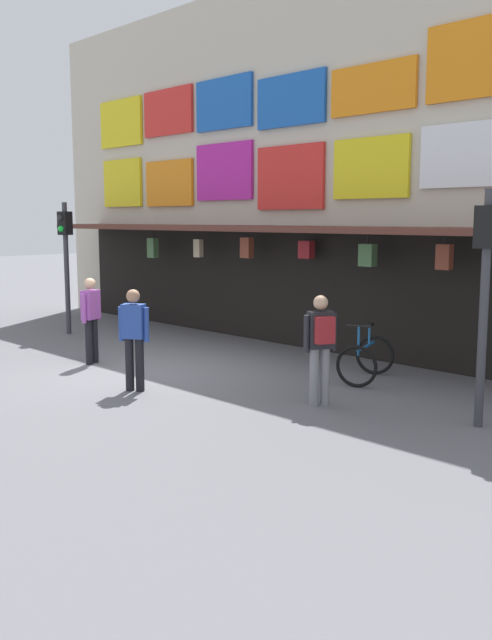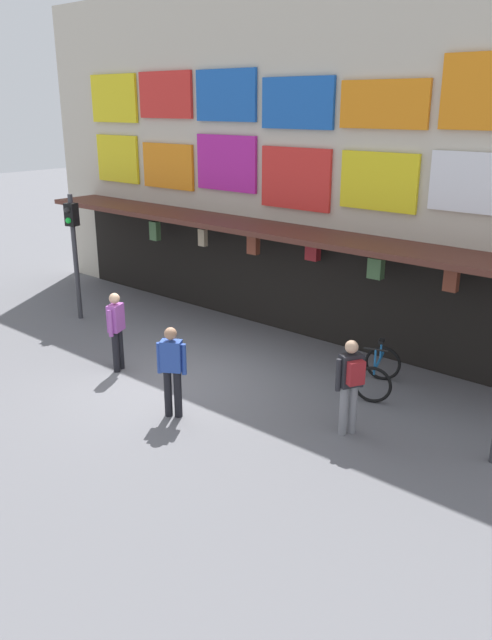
{
  "view_description": "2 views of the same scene",
  "coord_description": "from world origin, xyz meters",
  "px_view_note": "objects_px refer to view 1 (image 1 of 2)",
  "views": [
    {
      "loc": [
        10.25,
        -7.42,
        2.81
      ],
      "look_at": [
        1.97,
        0.69,
        1.11
      ],
      "focal_mm": 38.89,
      "sensor_mm": 36.0,
      "label": 1
    },
    {
      "loc": [
        8.63,
        -7.82,
        5.3
      ],
      "look_at": [
        1.05,
        1.02,
        1.31
      ],
      "focal_mm": 35.56,
      "sensor_mm": 36.0,
      "label": 2
    }
  ],
  "objects_px": {
    "pedestrian_in_white": "(321,342)",
    "bicycle_parked": "(366,359)",
    "pedestrian_in_purple": "(134,334)",
    "pedestrian_in_green": "(91,316)",
    "traffic_light_near": "(66,247)",
    "traffic_light_far": "(486,270)"
  },
  "relations": [
    {
      "from": "bicycle_parked",
      "to": "pedestrian_in_white",
      "type": "xyz_separation_m",
      "value": [
        0.48,
        -1.83,
        0.59
      ]
    },
    {
      "from": "traffic_light_near",
      "to": "bicycle_parked",
      "type": "xyz_separation_m",
      "value": [
        8.09,
        1.12,
        -1.75
      ]
    },
    {
      "from": "pedestrian_in_purple",
      "to": "traffic_light_near",
      "type": "bearing_deg",
      "value": 159.61
    },
    {
      "from": "pedestrian_in_purple",
      "to": "pedestrian_in_green",
      "type": "relative_size",
      "value": 1.0
    },
    {
      "from": "traffic_light_near",
      "to": "traffic_light_far",
      "type": "height_order",
      "value": "same"
    },
    {
      "from": "bicycle_parked",
      "to": "pedestrian_in_green",
      "type": "bearing_deg",
      "value": -150.37
    },
    {
      "from": "traffic_light_near",
      "to": "pedestrian_in_green",
      "type": "bearing_deg",
      "value": -23.36
    },
    {
      "from": "traffic_light_far",
      "to": "pedestrian_in_green",
      "type": "height_order",
      "value": "traffic_light_far"
    },
    {
      "from": "pedestrian_in_white",
      "to": "traffic_light_near",
      "type": "bearing_deg",
      "value": 175.31
    },
    {
      "from": "traffic_light_near",
      "to": "bicycle_parked",
      "type": "height_order",
      "value": "traffic_light_near"
    },
    {
      "from": "traffic_light_near",
      "to": "traffic_light_far",
      "type": "relative_size",
      "value": 1.0
    },
    {
      "from": "pedestrian_in_white",
      "to": "pedestrian_in_purple",
      "type": "bearing_deg",
      "value": -151.4
    },
    {
      "from": "pedestrian_in_white",
      "to": "bicycle_parked",
      "type": "bearing_deg",
      "value": 104.66
    },
    {
      "from": "bicycle_parked",
      "to": "pedestrian_in_white",
      "type": "distance_m",
      "value": 1.98
    },
    {
      "from": "traffic_light_far",
      "to": "pedestrian_in_white",
      "type": "distance_m",
      "value": 2.59
    },
    {
      "from": "bicycle_parked",
      "to": "traffic_light_far",
      "type": "bearing_deg",
      "value": -22.41
    },
    {
      "from": "pedestrian_in_white",
      "to": "pedestrian_in_green",
      "type": "relative_size",
      "value": 1.0
    },
    {
      "from": "traffic_light_near",
      "to": "pedestrian_in_white",
      "type": "distance_m",
      "value": 8.67
    },
    {
      "from": "traffic_light_far",
      "to": "pedestrian_in_purple",
      "type": "height_order",
      "value": "traffic_light_far"
    },
    {
      "from": "traffic_light_near",
      "to": "pedestrian_in_white",
      "type": "xyz_separation_m",
      "value": [
        8.57,
        -0.7,
        -1.16
      ]
    },
    {
      "from": "bicycle_parked",
      "to": "pedestrian_in_purple",
      "type": "xyz_separation_m",
      "value": [
        -2.23,
        -3.3,
        0.55
      ]
    },
    {
      "from": "pedestrian_in_purple",
      "to": "bicycle_parked",
      "type": "bearing_deg",
      "value": 55.99
    }
  ]
}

